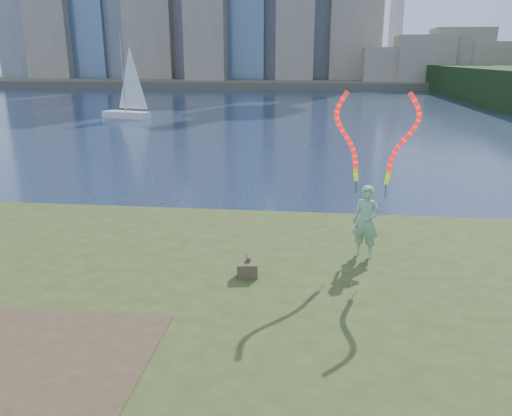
# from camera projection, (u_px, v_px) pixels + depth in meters

# --- Properties ---
(ground) EXTENTS (320.00, 320.00, 0.00)m
(ground) POSITION_uv_depth(u_px,v_px,m) (224.00, 313.00, 10.68)
(ground) COLOR #17233A
(ground) RESTS_ON ground
(grassy_knoll) EXTENTS (20.00, 18.00, 0.80)m
(grassy_knoll) POSITION_uv_depth(u_px,v_px,m) (200.00, 361.00, 8.40)
(grassy_knoll) COLOR #354318
(grassy_knoll) RESTS_ON ground
(dirt_patch) EXTENTS (3.20, 3.00, 0.02)m
(dirt_patch) POSITION_uv_depth(u_px,v_px,m) (45.00, 359.00, 7.64)
(dirt_patch) COLOR #47331E
(dirt_patch) RESTS_ON grassy_knoll
(far_shore) EXTENTS (320.00, 40.00, 1.20)m
(far_shore) POSITION_uv_depth(u_px,v_px,m) (306.00, 81.00, 100.82)
(far_shore) COLOR #4E4839
(far_shore) RESTS_ON ground
(woman_with_ribbons) EXTENTS (1.94, 0.79, 4.07)m
(woman_with_ribbons) POSITION_uv_depth(u_px,v_px,m) (368.00, 198.00, 11.22)
(woman_with_ribbons) COLOR #1E7339
(woman_with_ribbons) RESTS_ON grassy_knoll
(canvas_bag) EXTENTS (0.47, 0.53, 0.41)m
(canvas_bag) POSITION_uv_depth(u_px,v_px,m) (247.00, 269.00, 10.49)
(canvas_bag) COLOR #463F25
(canvas_bag) RESTS_ON grassy_knoll
(sailboat) EXTENTS (4.66, 2.77, 7.09)m
(sailboat) POSITION_uv_depth(u_px,v_px,m) (127.00, 104.00, 44.31)
(sailboat) COLOR silver
(sailboat) RESTS_ON ground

